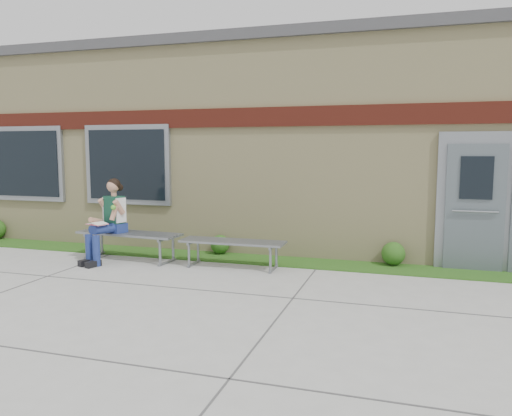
% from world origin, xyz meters
% --- Properties ---
extents(ground, '(80.00, 80.00, 0.00)m').
position_xyz_m(ground, '(0.00, 0.00, 0.00)').
color(ground, '#9E9E99').
rests_on(ground, ground).
extents(grass_strip, '(16.00, 0.80, 0.02)m').
position_xyz_m(grass_strip, '(0.00, 2.60, 0.01)').
color(grass_strip, '#134713').
rests_on(grass_strip, ground).
extents(school_building, '(16.20, 6.22, 4.20)m').
position_xyz_m(school_building, '(-0.00, 5.99, 2.10)').
color(school_building, beige).
rests_on(school_building, ground).
extents(bench_left, '(2.00, 0.69, 0.51)m').
position_xyz_m(bench_left, '(-2.39, 1.94, 0.39)').
color(bench_left, slate).
rests_on(bench_left, ground).
extents(bench_right, '(1.81, 0.52, 0.47)m').
position_xyz_m(bench_right, '(-0.39, 1.94, 0.36)').
color(bench_right, slate).
rests_on(bench_right, ground).
extents(girl, '(0.59, 0.94, 1.49)m').
position_xyz_m(girl, '(-2.67, 1.72, 0.78)').
color(girl, navy).
rests_on(girl, ground).
extents(shrub_mid, '(0.36, 0.36, 0.36)m').
position_xyz_m(shrub_mid, '(-0.97, 2.85, 0.20)').
color(shrub_mid, '#134713').
rests_on(shrub_mid, grass_strip).
extents(shrub_east, '(0.40, 0.40, 0.40)m').
position_xyz_m(shrub_east, '(2.24, 2.85, 0.22)').
color(shrub_east, '#134713').
rests_on(shrub_east, grass_strip).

